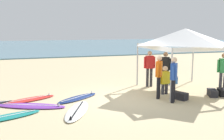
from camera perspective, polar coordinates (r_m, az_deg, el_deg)
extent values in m
plane|color=beige|center=(10.48, 3.21, -6.25)|extent=(80.00, 80.00, 0.00)
cube|color=#568499|center=(43.25, -13.35, 5.16)|extent=(80.00, 36.00, 0.10)
cylinder|color=#B7B7BC|center=(10.08, 12.72, -1.09)|extent=(0.07, 0.07, 2.05)
cylinder|color=#B7B7BC|center=(12.85, 5.51, 1.22)|extent=(0.07, 0.07, 2.05)
cylinder|color=#B7B7BC|center=(14.40, 17.06, 1.71)|extent=(0.07, 0.07, 2.05)
cube|color=white|center=(10.86, 20.05, 4.27)|extent=(3.15, 0.03, 0.18)
cube|color=white|center=(13.47, 11.74, 5.43)|extent=(3.15, 0.03, 0.18)
cube|color=white|center=(11.34, 8.79, 4.88)|extent=(0.03, 3.15, 0.18)
cube|color=white|center=(13.07, 21.23, 4.91)|extent=(0.03, 3.15, 0.18)
pyramid|color=white|center=(12.11, 15.54, 7.00)|extent=(3.27, 3.27, 0.70)
ellipsoid|color=red|center=(10.73, -17.48, -6.11)|extent=(2.15, 1.34, 0.07)
cube|color=white|center=(10.72, -17.49, -5.91)|extent=(1.65, 0.74, 0.01)
cone|color=white|center=(11.06, -13.43, -4.97)|extent=(0.09, 0.09, 0.12)
ellipsoid|color=white|center=(8.97, -7.54, -8.72)|extent=(1.47, 2.38, 0.07)
cube|color=black|center=(8.96, -7.55, -8.48)|extent=(0.80, 1.84, 0.01)
cone|color=black|center=(8.06, -8.97, -10.10)|extent=(0.09, 0.09, 0.12)
ellipsoid|color=#19847F|center=(8.92, -21.74, -9.40)|extent=(2.19, 1.30, 0.07)
cube|color=white|center=(8.91, -21.76, -9.17)|extent=(1.70, 0.69, 0.01)
ellipsoid|color=navy|center=(10.55, -7.41, -6.01)|extent=(1.99, 1.61, 0.07)
cube|color=white|center=(10.54, -7.42, -5.81)|extent=(1.45, 1.02, 0.01)
cone|color=white|center=(11.12, -4.40, -4.68)|extent=(0.09, 0.09, 0.12)
ellipsoid|color=purple|center=(9.86, -17.14, -7.41)|extent=(2.57, 1.66, 0.07)
cube|color=white|center=(9.85, -17.15, -7.20)|extent=(1.96, 0.93, 0.01)
cone|color=white|center=(9.48, -11.39, -7.25)|extent=(0.09, 0.09, 0.12)
cylinder|color=black|center=(12.21, 10.93, -2.09)|extent=(0.13, 0.13, 0.88)
cylinder|color=black|center=(12.20, 11.77, -2.13)|extent=(0.13, 0.13, 0.88)
cube|color=black|center=(12.09, 11.46, 1.34)|extent=(0.42, 0.39, 0.60)
sphere|color=#9E7051|center=(12.04, 11.52, 3.34)|extent=(0.21, 0.21, 0.21)
cylinder|color=black|center=(12.11, 10.38, 1.29)|extent=(0.09, 0.09, 0.54)
cylinder|color=black|center=(12.07, 12.55, 1.20)|extent=(0.09, 0.09, 0.54)
cylinder|color=black|center=(10.52, 9.94, -3.85)|extent=(0.13, 0.13, 0.88)
cylinder|color=black|center=(10.69, 10.08, -3.64)|extent=(0.13, 0.13, 0.88)
cube|color=orange|center=(10.47, 10.12, 0.21)|extent=(0.39, 0.42, 0.60)
sphere|color=beige|center=(10.41, 10.19, 2.52)|extent=(0.21, 0.21, 0.21)
cylinder|color=orange|center=(10.24, 9.94, -0.08)|extent=(0.09, 0.09, 0.54)
cylinder|color=orange|center=(10.70, 10.29, 0.28)|extent=(0.09, 0.09, 0.54)
cylinder|color=black|center=(10.05, 13.00, -4.54)|extent=(0.13, 0.13, 0.88)
cylinder|color=black|center=(10.23, 13.14, -4.32)|extent=(0.13, 0.13, 0.88)
cube|color=#2851B2|center=(10.00, 13.22, -0.30)|extent=(0.40, 0.42, 0.60)
sphere|color=beige|center=(9.94, 13.31, 2.12)|extent=(0.21, 0.21, 0.21)
cylinder|color=#2851B2|center=(9.77, 13.04, -0.62)|extent=(0.09, 0.09, 0.54)
cylinder|color=#2851B2|center=(10.22, 13.38, -0.21)|extent=(0.09, 0.09, 0.54)
cylinder|color=#2D2D33|center=(12.65, 7.66, -1.62)|extent=(0.13, 0.13, 0.88)
cylinder|color=#2D2D33|center=(12.70, 8.44, -1.59)|extent=(0.13, 0.13, 0.88)
cube|color=red|center=(12.57, 8.13, 1.71)|extent=(0.39, 0.28, 0.60)
sphere|color=tan|center=(12.52, 8.17, 3.64)|extent=(0.21, 0.21, 0.21)
cylinder|color=red|center=(12.51, 7.11, 1.61)|extent=(0.09, 0.09, 0.54)
cylinder|color=red|center=(12.63, 9.13, 1.64)|extent=(0.09, 0.09, 0.54)
cylinder|color=#383842|center=(12.31, 22.39, -2.52)|extent=(0.13, 0.13, 0.88)
cube|color=#2D8C47|center=(12.23, 22.99, 0.89)|extent=(0.41, 0.33, 0.60)
sphere|color=#9E7051|center=(12.18, 23.11, 2.87)|extent=(0.21, 0.21, 0.21)
cylinder|color=#2D8C47|center=(12.15, 21.97, 0.80)|extent=(0.09, 0.09, 0.54)
cylinder|color=#383842|center=(11.32, 10.92, -4.07)|extent=(0.13, 0.13, 0.45)
cylinder|color=#383842|center=(11.42, 11.66, -3.98)|extent=(0.13, 0.13, 0.45)
cube|color=yellow|center=(11.27, 11.37, -1.62)|extent=(0.38, 0.26, 0.52)
sphere|color=beige|center=(11.21, 11.43, 0.31)|extent=(0.21, 0.21, 0.21)
cylinder|color=yellow|center=(11.15, 10.40, -1.82)|extent=(0.09, 0.09, 0.47)
cylinder|color=yellow|center=(11.41, 12.30, -1.63)|extent=(0.09, 0.09, 0.47)
cube|color=black|center=(11.85, 22.76, -4.45)|extent=(0.55, 0.68, 0.28)
cube|color=#232328|center=(11.59, 20.89, -4.64)|extent=(0.54, 0.68, 0.28)
cube|color=#232328|center=(10.70, 14.44, -5.42)|extent=(0.53, 0.68, 0.28)
cube|color=#2D60B7|center=(13.63, 12.82, -2.16)|extent=(0.48, 0.34, 0.34)
cube|color=white|center=(13.59, 12.84, -1.35)|extent=(0.50, 0.36, 0.05)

